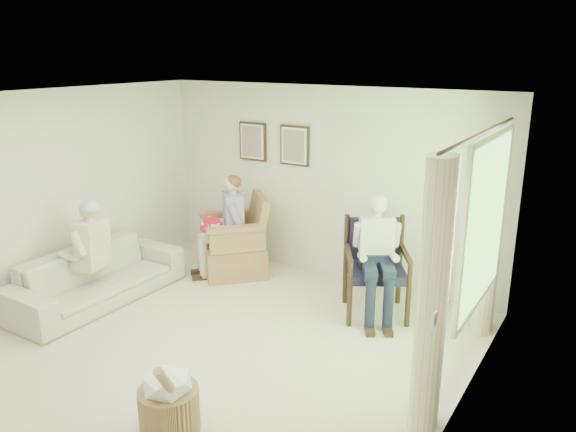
{
  "coord_description": "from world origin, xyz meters",
  "views": [
    {
      "loc": [
        3.5,
        -3.8,
        3.03
      ],
      "look_at": [
        -0.04,
        1.88,
        1.05
      ],
      "focal_mm": 35.0,
      "sensor_mm": 36.0,
      "label": 1
    }
  ],
  "objects_px": {
    "wicker_armchair": "(235,248)",
    "person_dark": "(374,248)",
    "sofa": "(97,276)",
    "person_sofa": "(87,247)",
    "hatbox": "(169,401)",
    "red_hat": "(212,225)",
    "wood_armchair": "(380,264)",
    "person_wicker": "(228,219)"
  },
  "relations": [
    {
      "from": "person_wicker",
      "to": "person_dark",
      "type": "distance_m",
      "value": 2.22
    },
    {
      "from": "wood_armchair",
      "to": "person_dark",
      "type": "xyz_separation_m",
      "value": [
        -0.0,
        -0.18,
        0.25
      ]
    },
    {
      "from": "wicker_armchair",
      "to": "person_wicker",
      "type": "relative_size",
      "value": 0.8
    },
    {
      "from": "wicker_armchair",
      "to": "person_dark",
      "type": "height_order",
      "value": "person_dark"
    },
    {
      "from": "sofa",
      "to": "person_dark",
      "type": "bearing_deg",
      "value": -65.64
    },
    {
      "from": "person_dark",
      "to": "hatbox",
      "type": "height_order",
      "value": "person_dark"
    },
    {
      "from": "wood_armchair",
      "to": "person_wicker",
      "type": "distance_m",
      "value": 2.23
    },
    {
      "from": "person_dark",
      "to": "hatbox",
      "type": "distance_m",
      "value": 2.92
    },
    {
      "from": "wood_armchair",
      "to": "person_dark",
      "type": "relative_size",
      "value": 0.77
    },
    {
      "from": "person_dark",
      "to": "wicker_armchair",
      "type": "bearing_deg",
      "value": 141.96
    },
    {
      "from": "person_sofa",
      "to": "red_hat",
      "type": "xyz_separation_m",
      "value": [
        0.7,
        1.52,
        -0.01
      ]
    },
    {
      "from": "wood_armchair",
      "to": "sofa",
      "type": "height_order",
      "value": "wood_armchair"
    },
    {
      "from": "person_dark",
      "to": "person_sofa",
      "type": "xyz_separation_m",
      "value": [
        -3.1,
        -1.51,
        -0.12
      ]
    },
    {
      "from": "wood_armchair",
      "to": "hatbox",
      "type": "relative_size",
      "value": 1.51
    },
    {
      "from": "hatbox",
      "to": "person_dark",
      "type": "bearing_deg",
      "value": 78.61
    },
    {
      "from": "red_hat",
      "to": "hatbox",
      "type": "distance_m",
      "value": 3.38
    },
    {
      "from": "wicker_armchair",
      "to": "hatbox",
      "type": "xyz_separation_m",
      "value": [
        1.65,
        -3.09,
        -0.07
      ]
    },
    {
      "from": "wicker_armchair",
      "to": "person_wicker",
      "type": "distance_m",
      "value": 0.49
    },
    {
      "from": "person_dark",
      "to": "red_hat",
      "type": "xyz_separation_m",
      "value": [
        -2.4,
        0.01,
        -0.13
      ]
    },
    {
      "from": "sofa",
      "to": "wood_armchair",
      "type": "bearing_deg",
      "value": -62.9
    },
    {
      "from": "wood_armchair",
      "to": "person_dark",
      "type": "height_order",
      "value": "person_dark"
    },
    {
      "from": "sofa",
      "to": "person_dark",
      "type": "distance_m",
      "value": 3.44
    },
    {
      "from": "sofa",
      "to": "person_sofa",
      "type": "height_order",
      "value": "person_sofa"
    },
    {
      "from": "person_sofa",
      "to": "person_dark",
      "type": "bearing_deg",
      "value": 101.45
    },
    {
      "from": "person_dark",
      "to": "hatbox",
      "type": "relative_size",
      "value": 1.96
    },
    {
      "from": "wicker_armchair",
      "to": "person_sofa",
      "type": "height_order",
      "value": "person_sofa"
    },
    {
      "from": "hatbox",
      "to": "wood_armchair",
      "type": "bearing_deg",
      "value": 79.29
    },
    {
      "from": "person_wicker",
      "to": "hatbox",
      "type": "relative_size",
      "value": 1.89
    },
    {
      "from": "person_wicker",
      "to": "red_hat",
      "type": "distance_m",
      "value": 0.24
    },
    {
      "from": "wood_armchair",
      "to": "person_sofa",
      "type": "bearing_deg",
      "value": 177.91
    },
    {
      "from": "wicker_armchair",
      "to": "person_sofa",
      "type": "bearing_deg",
      "value": -72.22
    },
    {
      "from": "wicker_armchair",
      "to": "wood_armchair",
      "type": "distance_m",
      "value": 2.23
    },
    {
      "from": "person_wicker",
      "to": "person_sofa",
      "type": "bearing_deg",
      "value": -74.21
    },
    {
      "from": "person_dark",
      "to": "red_hat",
      "type": "distance_m",
      "value": 2.4
    },
    {
      "from": "wicker_armchair",
      "to": "hatbox",
      "type": "relative_size",
      "value": 1.52
    },
    {
      "from": "wicker_armchair",
      "to": "sofa",
      "type": "relative_size",
      "value": 0.5
    },
    {
      "from": "person_dark",
      "to": "red_hat",
      "type": "relative_size",
      "value": 4.36
    },
    {
      "from": "red_hat",
      "to": "person_dark",
      "type": "bearing_deg",
      "value": -0.14
    },
    {
      "from": "hatbox",
      "to": "wicker_armchair",
      "type": "bearing_deg",
      "value": 118.11
    },
    {
      "from": "red_hat",
      "to": "hatbox",
      "type": "xyz_separation_m",
      "value": [
        1.83,
        -2.81,
        -0.45
      ]
    },
    {
      "from": "hatbox",
      "to": "red_hat",
      "type": "bearing_deg",
      "value": 123.06
    },
    {
      "from": "person_wicker",
      "to": "person_sofa",
      "type": "xyz_separation_m",
      "value": [
        -0.88,
        -1.65,
        -0.07
      ]
    }
  ]
}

